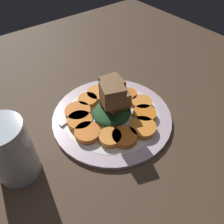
{
  "coord_description": "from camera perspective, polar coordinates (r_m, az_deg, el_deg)",
  "views": [
    {
      "loc": [
        22.24,
        28.53,
        40.84
      ],
      "look_at": [
        0.0,
        0.0,
        4.1
      ],
      "focal_mm": 35.0,
      "sensor_mm": 36.0,
      "label": 1
    }
  ],
  "objects": [
    {
      "name": "carrot_slice_7",
      "position": [
        0.55,
        -6.37,
        3.06
      ],
      "size": [
        4.85,
        4.85,
        1.39
      ],
      "primitive_type": "cylinder",
      "color": "orange",
      "rests_on": "plate"
    },
    {
      "name": "plate",
      "position": [
        0.53,
        -0.0,
        -1.21
      ],
      "size": [
        28.4,
        28.4,
        1.05
      ],
      "color": "silver",
      "rests_on": "table_slab"
    },
    {
      "name": "carrot_slice_2",
      "position": [
        0.52,
        8.48,
        -0.55
      ],
      "size": [
        5.5,
        5.5,
        1.39
      ],
      "primitive_type": "cylinder",
      "color": "orange",
      "rests_on": "plate"
    },
    {
      "name": "carrot_slice_5",
      "position": [
        0.57,
        0.16,
        5.04
      ],
      "size": [
        5.65,
        5.65,
        1.39
      ],
      "primitive_type": "cylinder",
      "color": "orange",
      "rests_on": "plate"
    },
    {
      "name": "carrot_slice_8",
      "position": [
        0.53,
        -8.9,
        0.03
      ],
      "size": [
        6.16,
        6.16,
        1.39
      ],
      "primitive_type": "cylinder",
      "color": "orange",
      "rests_on": "plate"
    },
    {
      "name": "water_glass",
      "position": [
        0.43,
        -25.2,
        -9.03
      ],
      "size": [
        7.98,
        7.98,
        12.92
      ],
      "color": "silver",
      "rests_on": "table_slab"
    },
    {
      "name": "carrot_slice_9",
      "position": [
        0.51,
        -8.36,
        -2.38
      ],
      "size": [
        5.8,
        5.8,
        1.39
      ],
      "primitive_type": "cylinder",
      "color": "orange",
      "rests_on": "plate"
    },
    {
      "name": "carrot_slice_10",
      "position": [
        0.48,
        -6.44,
        -5.4
      ],
      "size": [
        5.61,
        5.61,
        1.39
      ],
      "primitive_type": "cylinder",
      "color": "orange",
      "rests_on": "plate"
    },
    {
      "name": "carrot_slice_11",
      "position": [
        0.47,
        -0.5,
        -6.66
      ],
      "size": [
        4.89,
        4.89,
        1.39
      ],
      "primitive_type": "cylinder",
      "color": "orange",
      "rests_on": "plate"
    },
    {
      "name": "carrot_slice_6",
      "position": [
        0.57,
        -3.6,
        4.82
      ],
      "size": [
        5.9,
        5.9,
        1.39
      ],
      "primitive_type": "cylinder",
      "color": "orange",
      "rests_on": "plate"
    },
    {
      "name": "fork",
      "position": [
        0.55,
        -4.53,
        2.22
      ],
      "size": [
        19.99,
        3.85,
        0.4
      ],
      "rotation": [
        0.0,
        0.0,
        0.11
      ],
      "color": "silver",
      "rests_on": "plate"
    },
    {
      "name": "table_slab",
      "position": [
        0.54,
        -0.0,
        -2.32
      ],
      "size": [
        120.0,
        120.0,
        2.0
      ],
      "primitive_type": "cube",
      "color": "#4C3828",
      "rests_on": "ground"
    },
    {
      "name": "carrot_slice_3",
      "position": [
        0.55,
        7.77,
        2.32
      ],
      "size": [
        5.04,
        5.04,
        1.39
      ],
      "primitive_type": "cylinder",
      "color": "orange",
      "rests_on": "plate"
    },
    {
      "name": "center_pile",
      "position": [
        0.49,
        0.35,
        3.03
      ],
      "size": [
        9.62,
        9.15,
        10.93
      ],
      "color": "#235128",
      "rests_on": "plate"
    },
    {
      "name": "carrot_slice_0",
      "position": [
        0.47,
        3.29,
        -6.53
      ],
      "size": [
        5.44,
        5.44,
        1.39
      ],
      "primitive_type": "cylinder",
      "color": "orange",
      "rests_on": "plate"
    },
    {
      "name": "carrot_slice_4",
      "position": [
        0.56,
        4.09,
        4.31
      ],
      "size": [
        4.95,
        4.95,
        1.39
      ],
      "primitive_type": "cylinder",
      "color": "orange",
      "rests_on": "plate"
    },
    {
      "name": "carrot_slice_1",
      "position": [
        0.49,
        7.99,
        -4.07
      ],
      "size": [
        5.98,
        5.98,
        1.39
      ],
      "primitive_type": "cylinder",
      "color": "orange",
      "rests_on": "plate"
    }
  ]
}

